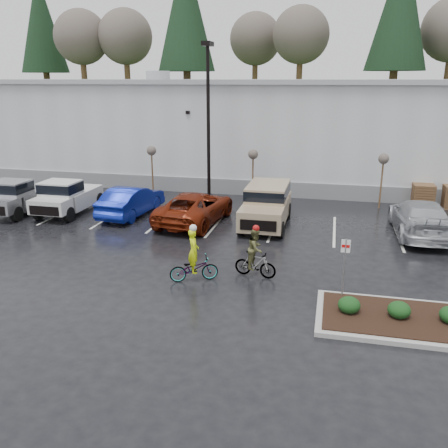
% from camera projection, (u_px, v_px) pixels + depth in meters
% --- Properties ---
extents(ground, '(120.00, 120.00, 0.00)m').
position_uv_depth(ground, '(232.00, 291.00, 16.86)').
color(ground, black).
rests_on(ground, ground).
extents(warehouse, '(60.50, 15.50, 7.20)m').
position_uv_depth(warehouse, '(292.00, 128.00, 36.27)').
color(warehouse, silver).
rests_on(warehouse, ground).
extents(wooded_ridge, '(80.00, 25.00, 6.00)m').
position_uv_depth(wooded_ridge, '(309.00, 115.00, 57.89)').
color(wooded_ridge, '#1D3C19').
rests_on(wooded_ridge, ground).
extents(lamppost, '(0.50, 1.00, 9.22)m').
position_uv_depth(lamppost, '(208.00, 107.00, 27.23)').
color(lamppost, black).
rests_on(lamppost, ground).
extents(sapling_west, '(0.60, 0.60, 3.20)m').
position_uv_depth(sapling_west, '(152.00, 153.00, 29.89)').
color(sapling_west, '#47341C').
rests_on(sapling_west, ground).
extents(sapling_mid, '(0.60, 0.60, 3.20)m').
position_uv_depth(sapling_mid, '(253.00, 157.00, 28.49)').
color(sapling_mid, '#47341C').
rests_on(sapling_mid, ground).
extents(sapling_east, '(0.60, 0.60, 3.20)m').
position_uv_depth(sapling_east, '(383.00, 162.00, 26.88)').
color(sapling_east, '#47341C').
rests_on(sapling_east, ground).
extents(pallet_stack_a, '(1.20, 1.20, 1.35)m').
position_uv_depth(pallet_stack_a, '(423.00, 195.00, 27.87)').
color(pallet_stack_a, '#47341C').
rests_on(pallet_stack_a, ground).
extents(shrub_a, '(0.70, 0.70, 0.52)m').
position_uv_depth(shrub_a, '(349.00, 305.00, 14.95)').
color(shrub_a, '#123413').
rests_on(shrub_a, curb_island).
extents(shrub_b, '(0.70, 0.70, 0.52)m').
position_uv_depth(shrub_b, '(399.00, 310.00, 14.63)').
color(shrub_b, '#123413').
rests_on(shrub_b, curb_island).
extents(fire_lane_sign, '(0.30, 0.05, 2.20)m').
position_uv_depth(fire_lane_sign, '(345.00, 261.00, 15.82)').
color(fire_lane_sign, gray).
rests_on(fire_lane_sign, ground).
extents(pickup_silver, '(2.10, 5.20, 1.96)m').
position_uv_depth(pickup_silver, '(22.00, 195.00, 26.75)').
color(pickup_silver, '#A0A1A7').
rests_on(pickup_silver, ground).
extents(pickup_white, '(2.10, 5.20, 1.96)m').
position_uv_depth(pickup_white, '(70.00, 195.00, 26.66)').
color(pickup_white, silver).
rests_on(pickup_white, ground).
extents(car_blue, '(2.17, 5.09, 1.63)m').
position_uv_depth(car_blue, '(131.00, 201.00, 26.06)').
color(car_blue, navy).
rests_on(car_blue, ground).
extents(car_red, '(3.33, 6.10, 1.62)m').
position_uv_depth(car_red, '(195.00, 207.00, 24.76)').
color(car_red, '#691C09').
rests_on(car_red, ground).
extents(suv_tan, '(2.20, 5.10, 2.06)m').
position_uv_depth(suv_tan, '(266.00, 206.00, 24.16)').
color(suv_tan, tan).
rests_on(suv_tan, ground).
extents(car_far_silver, '(2.53, 5.94, 1.71)m').
position_uv_depth(car_far_silver, '(420.00, 218.00, 22.76)').
color(car_far_silver, '#B6B9BF').
rests_on(car_far_silver, ground).
extents(cyclist_hivis, '(1.92, 1.34, 2.20)m').
position_uv_depth(cyclist_hivis, '(194.00, 263.00, 17.57)').
color(cyclist_hivis, '#3F3F44').
rests_on(cyclist_hivis, ground).
extents(cyclist_olive, '(1.65, 0.83, 2.07)m').
position_uv_depth(cyclist_olive, '(255.00, 258.00, 17.91)').
color(cyclist_olive, '#3F3F44').
rests_on(cyclist_olive, ground).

